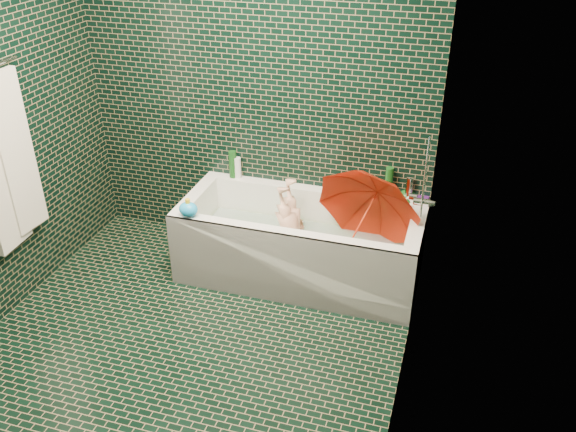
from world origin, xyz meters
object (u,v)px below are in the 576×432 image
(bathtub, at_px, (300,251))
(bath_toy, at_px, (188,209))
(child, at_px, (292,234))
(umbrella, at_px, (361,222))
(rubber_duck, at_px, (380,191))

(bathtub, bearing_deg, bath_toy, -156.11)
(child, relative_size, umbrella, 1.10)
(bathtub, distance_m, umbrella, 0.54)
(bathtub, bearing_deg, umbrella, -2.35)
(bathtub, height_order, umbrella, umbrella)
(bathtub, bearing_deg, rubber_duck, 36.15)
(child, height_order, umbrella, umbrella)
(bathtub, relative_size, child, 2.16)
(umbrella, bearing_deg, bath_toy, -140.87)
(umbrella, distance_m, rubber_duck, 0.39)
(child, distance_m, umbrella, 0.56)
(umbrella, bearing_deg, child, -163.45)
(bathtub, xyz_separation_m, bath_toy, (-0.70, -0.31, 0.40))
(rubber_duck, bearing_deg, umbrella, -100.70)
(bathtub, relative_size, bath_toy, 10.59)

